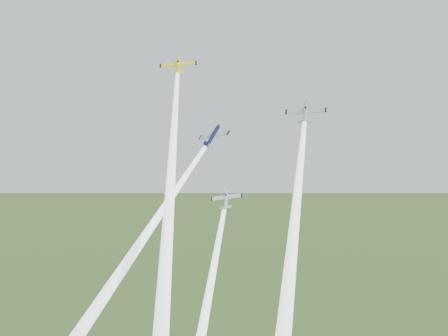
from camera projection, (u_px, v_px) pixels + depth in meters
plane_yellow at (178, 65)px, 130.28m from camera, size 10.97×9.56×7.62m
smoke_trail_yellow at (169, 200)px, 101.68m from camera, size 21.23×55.31×54.01m
plane_navy at (213, 136)px, 122.85m from camera, size 9.63×9.59×7.55m
smoke_trail_navy at (134, 252)px, 105.58m from camera, size 18.14×42.27×41.51m
plane_silver_right at (306, 112)px, 114.08m from camera, size 9.15×7.65×7.01m
smoke_trail_silver_right at (293, 242)px, 92.00m from camera, size 6.30×45.10×42.34m
plane_silver_low at (226, 198)px, 115.03m from camera, size 7.70×6.14×6.12m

